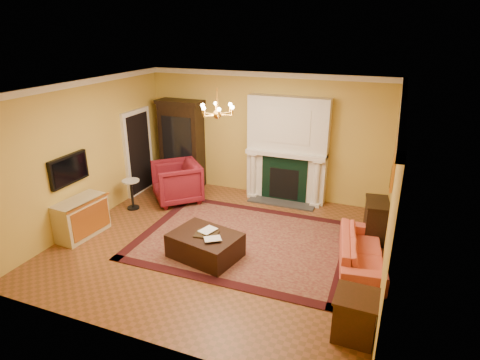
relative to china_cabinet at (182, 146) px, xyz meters
The scene contains 26 objects.
floor 3.47m from the china_cabinet, 48.99° to the right, with size 6.00×5.50×0.02m, color brown.
ceiling 3.82m from the china_cabinet, 48.99° to the right, with size 6.00×5.50×0.02m, color silver.
wall_back 2.22m from the china_cabinet, ahead, with size 6.00×0.02×3.00m, color gold.
wall_front 5.69m from the china_cabinet, 67.59° to the right, with size 6.00×0.02×3.00m, color gold.
wall_left 2.66m from the china_cabinet, 108.74° to the right, with size 0.02×5.50×3.00m, color gold.
wall_right 5.76m from the china_cabinet, 25.69° to the right, with size 0.02×5.50×3.00m, color gold.
fireplace 2.77m from the china_cabinet, ahead, with size 1.90×0.70×2.50m.
crown_molding 3.24m from the china_cabinet, 35.31° to the right, with size 6.00×5.50×0.12m.
doorway 1.12m from the china_cabinet, 134.98° to the right, with size 0.08×1.05×2.10m.
tv_panel 3.20m from the china_cabinet, 104.19° to the right, with size 0.09×0.95×0.58m.
gilt_mirror 5.28m from the china_cabinet, 11.99° to the right, with size 0.06×0.76×1.05m.
chandelier 3.64m from the china_cabinet, 48.99° to the right, with size 0.63×0.55×0.53m.
oriental_rug 3.56m from the china_cabinet, 40.89° to the right, with size 4.10×3.08×0.02m, color #420E15.
china_cabinet is the anchor object (origin of this frame).
wingback_armchair 1.19m from the china_cabinet, 69.46° to the right, with size 1.03×0.97×1.06m, color maroon.
pedestal_table 1.92m from the china_cabinet, 101.95° to the right, with size 0.39×0.39×0.71m.
commode 3.31m from the china_cabinet, 100.05° to the right, with size 0.49×1.05×0.78m, color beige.
coral_sofa 5.35m from the china_cabinet, 25.26° to the right, with size 1.88×0.55×0.73m, color #D14642.
end_table 6.42m from the china_cabinet, 40.01° to the right, with size 0.54×0.54×0.62m, color #391B0F.
console_table 5.13m from the china_cabinet, 13.49° to the right, with size 0.40×0.70×0.78m, color black.
leather_ottoman 3.78m from the china_cabinet, 55.06° to the right, with size 1.20×0.87×0.45m, color black.
ottoman_tray 3.76m from the china_cabinet, 54.67° to the right, with size 0.41×0.32×0.03m, color black.
book_a 3.57m from the china_cabinet, 55.20° to the right, with size 0.23×0.03×0.32m, color gray.
book_b 3.88m from the china_cabinet, 53.64° to the right, with size 0.21×0.02×0.29m, color gray.
topiary_left 2.20m from the china_cabinet, ahead, with size 0.17×0.17×0.45m.
topiary_right 3.59m from the china_cabinet, ahead, with size 0.18×0.18×0.48m.
Camera 1 is at (2.87, -6.25, 3.99)m, focal length 30.00 mm.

